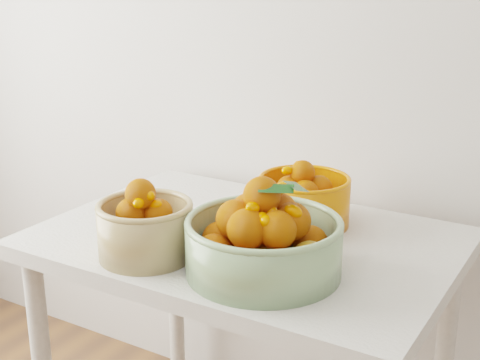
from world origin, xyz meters
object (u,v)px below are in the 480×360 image
Objects in this scene: bowl_green at (263,241)px; bowl_orange at (304,199)px; table at (246,271)px; bowl_cream at (145,228)px.

bowl_green reaches higher than bowl_orange.
table is 0.27m from bowl_green.
bowl_cream is at bearing -120.72° from table.
bowl_orange is (0.22, 0.37, -0.00)m from bowl_cream.
bowl_green is at bearing -80.45° from bowl_orange.
bowl_orange is at bearing 99.55° from bowl_green.
bowl_cream reaches higher than table.
bowl_green is (0.27, 0.06, 0.00)m from bowl_cream.
bowl_green is 0.31m from bowl_orange.
table is 3.68× the size of bowl_cream.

